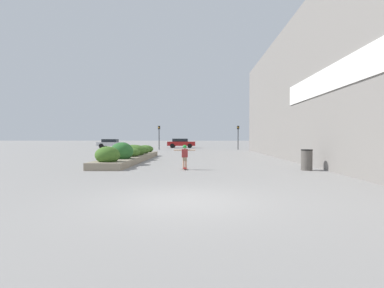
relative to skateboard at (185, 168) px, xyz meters
The scene contains 11 objects.
ground_plane 7.42m from the skateboard, 87.38° to the right, with size 300.00×300.00×0.00m, color gray.
building_wall_right 9.66m from the skateboard, 31.05° to the left, with size 0.67×36.19×9.65m.
planter_box 6.67m from the skateboard, 126.39° to the left, with size 1.84×12.47×1.33m.
skateboard is the anchor object (origin of this frame).
skateboarder 0.72m from the skateboard, 91.19° to the left, with size 1.08×0.20×1.16m.
trash_bin 6.04m from the skateboard, ahead, with size 0.56×0.56×1.03m.
car_leftmost 32.79m from the skateboard, 113.02° to the left, with size 4.05×1.86×1.38m.
car_center_left 32.41m from the skateboard, 65.79° to the left, with size 4.26×1.99×1.54m.
car_center_right 31.71m from the skateboard, 93.96° to the left, with size 4.31×1.96×1.45m.
traffic_light_left 24.95m from the skateboard, 100.81° to the left, with size 0.28×0.30×3.17m.
traffic_light_right 25.77m from the skateboard, 76.86° to the left, with size 0.28×0.30×3.19m.
Camera 1 is at (0.44, -7.60, 1.61)m, focal length 28.00 mm.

